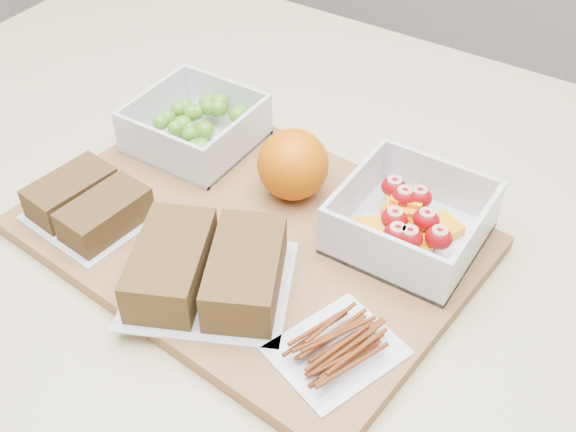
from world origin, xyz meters
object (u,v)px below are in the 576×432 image
object	(u,v)px
fruit_container	(410,222)
orange	(293,165)
cutting_board	(250,234)
sandwich_bag_center	(208,269)
pretzel_bag	(337,343)
sandwich_bag_left	(88,204)
grape_container	(198,126)

from	to	relation	value
fruit_container	orange	xyz separation A→B (m)	(-0.13, -0.00, 0.02)
cutting_board	fruit_container	distance (m)	0.16
cutting_board	sandwich_bag_center	distance (m)	0.09
pretzel_bag	cutting_board	bearing A→B (deg)	150.04
cutting_board	sandwich_bag_left	distance (m)	0.16
orange	sandwich_bag_left	size ratio (longest dim) A/B	0.59
sandwich_bag_center	fruit_container	bearing A→B (deg)	50.93
cutting_board	fruit_container	xyz separation A→B (m)	(0.14, 0.07, 0.03)
sandwich_bag_left	sandwich_bag_center	bearing A→B (deg)	-3.56
cutting_board	orange	size ratio (longest dim) A/B	5.76
orange	sandwich_bag_left	distance (m)	0.21
sandwich_bag_left	pretzel_bag	bearing A→B (deg)	-2.44
sandwich_bag_left	sandwich_bag_center	distance (m)	0.16
grape_container	sandwich_bag_center	xyz separation A→B (m)	(0.14, -0.17, -0.00)
grape_container	fruit_container	world-z (taller)	fruit_container
grape_container	pretzel_bag	world-z (taller)	grape_container
grape_container	sandwich_bag_center	world-z (taller)	grape_container
cutting_board	pretzel_bag	distance (m)	0.17
grape_container	pretzel_bag	bearing A→B (deg)	-31.69
sandwich_bag_left	pretzel_bag	size ratio (longest dim) A/B	1.00
grape_container	fruit_container	distance (m)	0.27
sandwich_bag_center	pretzel_bag	xyz separation A→B (m)	(0.13, -0.00, -0.01)
grape_container	orange	xyz separation A→B (m)	(0.14, -0.02, 0.01)
cutting_board	grape_container	bearing A→B (deg)	151.96
cutting_board	grape_container	size ratio (longest dim) A/B	3.40
fruit_container	sandwich_bag_center	distance (m)	0.20
sandwich_bag_left	sandwich_bag_center	size ratio (longest dim) A/B	0.66
pretzel_bag	sandwich_bag_center	bearing A→B (deg)	178.88
sandwich_bag_left	pretzel_bag	distance (m)	0.29
cutting_board	grape_container	distance (m)	0.16
sandwich_bag_left	sandwich_bag_center	world-z (taller)	sandwich_bag_center
fruit_container	sandwich_bag_left	world-z (taller)	fruit_container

